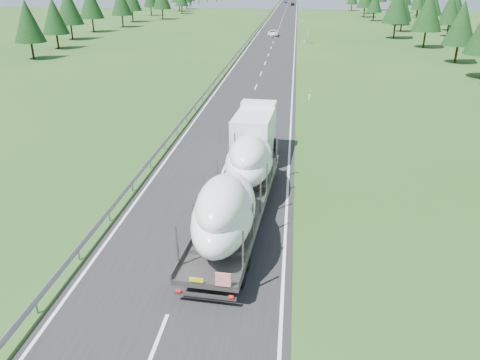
# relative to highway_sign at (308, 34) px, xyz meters

# --- Properties ---
(ground) EXTENTS (400.00, 400.00, 0.00)m
(ground) POSITION_rel_highway_sign_xyz_m (-7.20, -80.00, -1.81)
(ground) COLOR #234517
(ground) RESTS_ON ground
(road_surface) EXTENTS (10.00, 400.00, 0.02)m
(road_surface) POSITION_rel_highway_sign_xyz_m (-7.20, 20.00, -1.80)
(road_surface) COLOR black
(road_surface) RESTS_ON ground
(guardrail) EXTENTS (0.10, 400.00, 0.76)m
(guardrail) POSITION_rel_highway_sign_xyz_m (-12.50, 19.94, -1.21)
(guardrail) COLOR slate
(guardrail) RESTS_ON ground
(marker_posts) EXTENTS (0.13, 350.08, 1.00)m
(marker_posts) POSITION_rel_highway_sign_xyz_m (-0.70, 75.00, -1.27)
(marker_posts) COLOR silver
(marker_posts) RESTS_ON ground
(highway_sign) EXTENTS (0.08, 0.90, 2.60)m
(highway_sign) POSITION_rel_highway_sign_xyz_m (0.00, 0.00, 0.00)
(highway_sign) COLOR slate
(highway_sign) RESTS_ON ground
(tree_line_right) EXTENTS (28.35, 315.21, 11.91)m
(tree_line_right) POSITION_rel_highway_sign_xyz_m (32.24, 37.78, 5.01)
(tree_line_right) COLOR black
(tree_line_right) RESTS_ON ground
(boat_truck) EXTENTS (3.92, 20.77, 4.33)m
(boat_truck) POSITION_rel_highway_sign_xyz_m (-5.28, -77.29, 0.50)
(boat_truck) COLOR white
(boat_truck) RESTS_ON ground
(distant_van) EXTENTS (2.39, 5.10, 1.41)m
(distant_van) POSITION_rel_highway_sign_xyz_m (-7.77, 12.26, -1.10)
(distant_van) COLOR white
(distant_van) RESTS_ON ground
(distant_car_dark) EXTENTS (2.04, 4.69, 1.58)m
(distant_car_dark) POSITION_rel_highway_sign_xyz_m (-4.63, 148.37, -1.02)
(distant_car_dark) COLOR black
(distant_car_dark) RESTS_ON ground
(distant_car_blue) EXTENTS (1.57, 4.16, 1.36)m
(distant_car_blue) POSITION_rel_highway_sign_xyz_m (-8.83, 173.65, -1.13)
(distant_car_blue) COLOR #16173D
(distant_car_blue) RESTS_ON ground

